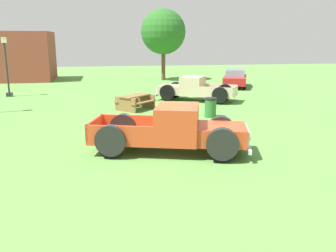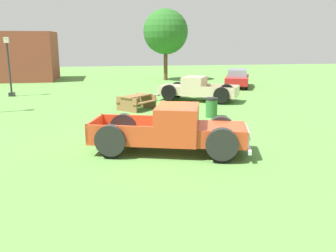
# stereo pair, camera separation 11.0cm
# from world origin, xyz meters

# --- Properties ---
(ground_plane) EXTENTS (80.00, 80.00, 0.00)m
(ground_plane) POSITION_xyz_m (0.00, 0.00, 0.00)
(ground_plane) COLOR #5B9342
(pickup_truck_foreground) EXTENTS (5.49, 3.25, 1.59)m
(pickup_truck_foreground) POSITION_xyz_m (0.33, -1.08, 0.76)
(pickup_truck_foreground) COLOR #D14723
(pickup_truck_foreground) RESTS_ON ground_plane
(pickup_truck_behind_left) EXTENTS (5.07, 3.84, 1.48)m
(pickup_truck_behind_left) POSITION_xyz_m (3.19, 9.17, 0.71)
(pickup_truck_behind_left) COLOR #C6B793
(pickup_truck_behind_left) RESTS_ON ground_plane
(sedan_distant_a) EXTENTS (3.17, 4.53, 1.40)m
(sedan_distant_a) POSITION_xyz_m (8.15, 14.99, 0.74)
(sedan_distant_a) COLOR #B21E1E
(sedan_distant_a) RESTS_ON ground_plane
(lamp_post_near) EXTENTS (0.36, 0.36, 3.92)m
(lamp_post_near) POSITION_xyz_m (-8.37, 12.84, 2.05)
(lamp_post_near) COLOR #2D2D33
(lamp_post_near) RESTS_ON ground_plane
(picnic_table) EXTENTS (2.32, 2.32, 0.78)m
(picnic_table) POSITION_xyz_m (-0.48, 6.83, 0.49)
(picnic_table) COLOR olive
(picnic_table) RESTS_ON ground_plane
(trash_can) EXTENTS (0.59, 0.59, 0.95)m
(trash_can) POSITION_xyz_m (2.96, 4.22, 0.48)
(trash_can) COLOR #2D6B2D
(trash_can) RESTS_ON ground_plane
(oak_tree_east) EXTENTS (4.08, 4.08, 6.44)m
(oak_tree_east) POSITION_xyz_m (3.33, 21.03, 4.38)
(oak_tree_east) COLOR brown
(oak_tree_east) RESTS_ON ground_plane
(brick_pavilion) EXTENTS (5.04, 5.09, 4.40)m
(brick_pavilion) POSITION_xyz_m (-9.33, 23.07, 2.20)
(brick_pavilion) COLOR brown
(brick_pavilion) RESTS_ON ground_plane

